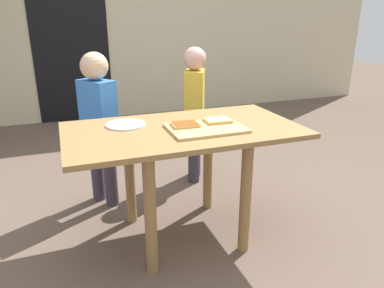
{
  "coord_description": "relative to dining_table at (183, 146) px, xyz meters",
  "views": [
    {
      "loc": [
        -0.62,
        -1.83,
        1.28
      ],
      "look_at": [
        0.05,
        0.0,
        0.59
      ],
      "focal_mm": 33.92,
      "sensor_mm": 36.0,
      "label": 1
    }
  ],
  "objects": [
    {
      "name": "child_right",
      "position": [
        0.35,
        0.75,
        0.03
      ],
      "size": [
        0.23,
        0.28,
        1.06
      ],
      "color": "#343140",
      "rests_on": "ground"
    },
    {
      "name": "child_left",
      "position": [
        -0.4,
        0.6,
        0.04
      ],
      "size": [
        0.25,
        0.28,
        1.07
      ],
      "color": "#3C3442",
      "rests_on": "ground"
    },
    {
      "name": "dining_table",
      "position": [
        0.0,
        0.0,
        0.0
      ],
      "size": [
        1.3,
        0.71,
        0.69
      ],
      "color": "olive",
      "rests_on": "ground"
    },
    {
      "name": "house_door",
      "position": [
        -0.43,
        2.96,
        0.42
      ],
      "size": [
        0.9,
        0.02,
        2.0
      ],
      "primitive_type": "cube",
      "color": "black",
      "rests_on": "ground"
    },
    {
      "name": "pizza_slice_far_right",
      "position": [
        0.21,
        -0.01,
        0.14
      ],
      "size": [
        0.15,
        0.12,
        0.02
      ],
      "color": "#D9A856",
      "rests_on": "cutting_board"
    },
    {
      "name": "ground_plane",
      "position": [
        0.0,
        0.0,
        -0.58
      ],
      "size": [
        16.0,
        16.0,
        0.0
      ],
      "primitive_type": "plane",
      "color": "brown"
    },
    {
      "name": "cutting_board",
      "position": [
        0.11,
        -0.08,
        0.12
      ],
      "size": [
        0.41,
        0.29,
        0.02
      ],
      "primitive_type": "cube",
      "color": "tan",
      "rests_on": "dining_table"
    },
    {
      "name": "pizza_slice_far_left",
      "position": [
        0.01,
        -0.02,
        0.14
      ],
      "size": [
        0.15,
        0.12,
        0.02
      ],
      "color": "#D9A856",
      "rests_on": "cutting_board"
    },
    {
      "name": "plate_white_left",
      "position": [
        -0.29,
        0.15,
        0.12
      ],
      "size": [
        0.23,
        0.23,
        0.01
      ],
      "primitive_type": "cylinder",
      "color": "white",
      "rests_on": "dining_table"
    }
  ]
}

